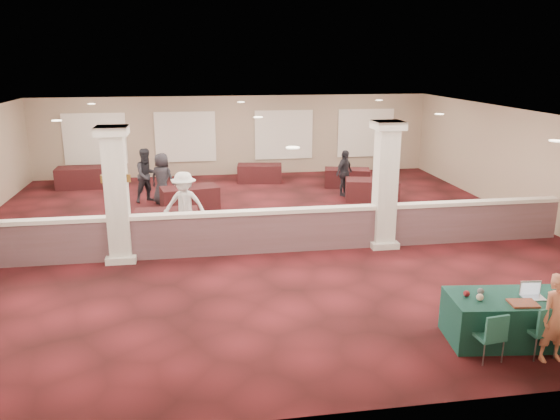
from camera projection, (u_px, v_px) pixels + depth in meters
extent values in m
plane|color=#4B1216|center=(259.00, 233.00, 15.04)|extent=(16.00, 16.00, 0.00)
cube|color=gray|center=(235.00, 136.00, 22.21)|extent=(16.00, 0.04, 3.20)
cube|color=gray|center=(334.00, 307.00, 7.00)|extent=(16.00, 0.04, 3.20)
cube|color=gray|center=(532.00, 168.00, 15.82)|extent=(0.04, 16.00, 3.20)
cube|color=white|center=(258.00, 117.00, 14.17)|extent=(16.00, 16.00, 0.02)
cube|color=brown|center=(267.00, 233.00, 13.48)|extent=(15.60, 0.20, 1.00)
cube|color=silver|center=(266.00, 212.00, 13.33)|extent=(15.60, 0.28, 0.10)
cube|color=beige|center=(117.00, 195.00, 12.65)|extent=(0.50, 0.50, 3.20)
cube|color=beige|center=(122.00, 257.00, 13.06)|extent=(0.70, 0.70, 0.16)
cube|color=beige|center=(112.00, 131.00, 12.24)|extent=(0.72, 0.72, 0.20)
cube|color=beige|center=(385.00, 185.00, 13.63)|extent=(0.50, 0.50, 3.20)
cube|color=beige|center=(382.00, 243.00, 14.05)|extent=(0.70, 0.70, 0.16)
cube|color=beige|center=(388.00, 125.00, 13.23)|extent=(0.72, 0.72, 0.20)
cylinder|color=brown|center=(103.00, 179.00, 12.50)|extent=(0.12, 0.12, 0.18)
cylinder|color=white|center=(103.00, 179.00, 12.50)|extent=(0.09, 0.09, 0.10)
cylinder|color=brown|center=(128.00, 178.00, 12.58)|extent=(0.12, 0.12, 0.18)
cylinder|color=white|center=(128.00, 178.00, 12.58)|extent=(0.09, 0.09, 0.10)
cube|color=#0E3426|center=(510.00, 319.00, 9.28)|extent=(2.19, 1.28, 0.80)
cube|color=#205D4D|center=(539.00, 329.00, 8.83)|extent=(0.49, 0.49, 0.06)
cube|color=#205D4D|center=(550.00, 321.00, 8.56)|extent=(0.44, 0.09, 0.44)
cylinder|color=gray|center=(535.00, 350.00, 8.67)|extent=(0.03, 0.03, 0.42)
cylinder|color=gray|center=(555.00, 347.00, 8.76)|extent=(0.03, 0.03, 0.42)
cylinder|color=gray|center=(520.00, 338.00, 9.02)|extent=(0.03, 0.03, 0.42)
cylinder|color=gray|center=(539.00, 336.00, 9.11)|extent=(0.03, 0.03, 0.42)
cube|color=#205D4D|center=(488.00, 335.00, 8.70)|extent=(0.47, 0.47, 0.05)
cube|color=#205D4D|center=(497.00, 328.00, 8.46)|extent=(0.40, 0.09, 0.40)
cylinder|color=gray|center=(484.00, 355.00, 8.55)|extent=(0.02, 0.02, 0.38)
cylinder|color=gray|center=(503.00, 352.00, 8.64)|extent=(0.02, 0.02, 0.38)
cylinder|color=gray|center=(471.00, 344.00, 8.88)|extent=(0.02, 0.02, 0.38)
cylinder|color=gray|center=(489.00, 341.00, 8.97)|extent=(0.02, 0.02, 0.38)
imported|color=#EA8265|center=(556.00, 318.00, 8.58)|extent=(0.54, 0.38, 1.46)
cube|color=black|center=(167.00, 223.00, 14.85)|extent=(1.71, 0.89, 0.69)
cube|color=black|center=(190.00, 198.00, 17.39)|extent=(1.92, 1.23, 0.72)
cube|color=black|center=(372.00, 190.00, 18.43)|extent=(1.92, 1.27, 0.72)
cube|color=black|center=(83.00, 177.00, 20.24)|extent=(1.92, 1.00, 0.77)
cube|color=black|center=(260.00, 173.00, 21.16)|extent=(1.80, 1.08, 0.69)
cube|color=black|center=(347.00, 178.00, 20.41)|extent=(1.81, 1.20, 0.67)
imported|color=black|center=(147.00, 175.00, 18.10)|extent=(0.99, 0.85, 1.80)
imported|color=beige|center=(184.00, 205.00, 14.49)|extent=(1.24, 0.76, 1.80)
imported|color=black|center=(344.00, 173.00, 18.97)|extent=(0.99, 0.97, 1.60)
imported|color=black|center=(162.00, 179.00, 17.87)|extent=(0.95, 0.79, 1.69)
cube|color=silver|center=(533.00, 298.00, 9.13)|extent=(0.39, 0.29, 0.02)
cube|color=silver|center=(530.00, 288.00, 9.22)|extent=(0.36, 0.06, 0.24)
cube|color=silver|center=(530.00, 289.00, 9.21)|extent=(0.33, 0.04, 0.21)
cube|color=#B0411C|center=(523.00, 303.00, 8.91)|extent=(0.47, 0.38, 0.03)
sphere|color=beige|center=(480.00, 297.00, 9.03)|extent=(0.12, 0.12, 0.12)
sphere|color=#5C1216|center=(467.00, 294.00, 9.18)|extent=(0.11, 0.11, 0.11)
sphere|color=#535459|center=(481.00, 291.00, 9.27)|extent=(0.11, 0.11, 0.11)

